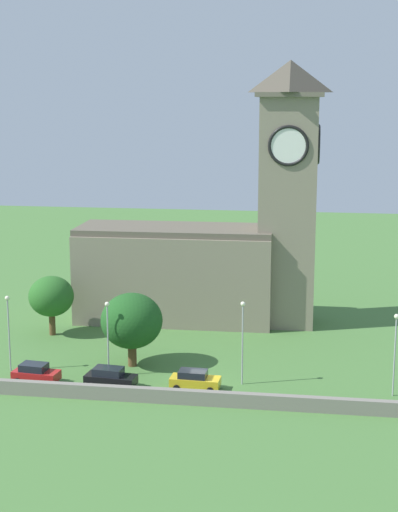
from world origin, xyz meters
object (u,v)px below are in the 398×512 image
(car_yellow, at_px, (195,380))
(streetlamp_west_end, at_px, (8,321))
(streetlamp_central, at_px, (243,330))
(church, at_px, (214,246))
(streetlamp_east_mid, at_px, (395,342))
(car_red, at_px, (36,373))
(tree_riverside_east, at_px, (51,296))
(tree_churchyard, at_px, (132,321))
(car_black, at_px, (110,378))
(streetlamp_west_mid, at_px, (108,327))

(car_yellow, xyz_separation_m, streetlamp_west_end, (-18.35, 2.19, 4.04))
(car_yellow, height_order, streetlamp_central, streetlamp_central)
(church, height_order, streetlamp_east_mid, church)
(car_red, height_order, streetlamp_east_mid, streetlamp_east_mid)
(church, distance_m, tree_riverside_east, 19.60)
(streetlamp_central, distance_m, tree_churchyard, 11.68)
(streetlamp_central, bearing_deg, church, 104.49)
(car_black, relative_size, streetlamp_west_end, 0.64)
(church, relative_size, car_yellow, 6.58)
(car_red, relative_size, tree_churchyard, 0.60)
(tree_riverside_east, bearing_deg, car_red, -76.69)
(church, bearing_deg, car_black, -105.31)
(car_red, relative_size, streetlamp_east_mid, 0.59)
(streetlamp_west_mid, distance_m, tree_churchyard, 3.51)
(church, relative_size, streetlamp_west_end, 4.02)
(car_yellow, relative_size, streetlamp_west_end, 0.61)
(church, relative_size, tree_riverside_east, 4.50)
(tree_churchyard, relative_size, tree_riverside_east, 1.10)
(car_yellow, bearing_deg, church, 93.14)
(car_yellow, distance_m, streetlamp_east_mid, 18.07)
(streetlamp_west_end, height_order, streetlamp_east_mid, streetlamp_east_mid)
(car_red, bearing_deg, streetlamp_east_mid, 3.01)
(car_yellow, bearing_deg, car_red, -177.52)
(car_yellow, bearing_deg, streetlamp_west_end, 173.20)
(streetlamp_east_mid, distance_m, tree_churchyard, 24.99)
(church, bearing_deg, streetlamp_central, -75.51)
(church, bearing_deg, tree_riverside_east, -153.22)
(church, xyz_separation_m, car_red, (-13.52, -23.31, -8.05))
(car_red, height_order, tree_riverside_east, tree_riverside_east)
(streetlamp_east_mid, xyz_separation_m, tree_riverside_east, (-35.83, 13.03, -0.56))
(car_red, bearing_deg, tree_churchyard, 37.74)
(church, distance_m, streetlamp_central, 21.76)
(car_yellow, relative_size, tree_churchyard, 0.62)
(streetlamp_central, bearing_deg, car_red, -172.25)
(car_black, xyz_separation_m, streetlamp_east_mid, (25.23, 1.79, 4.00))
(streetlamp_east_mid, bearing_deg, car_black, -175.93)
(streetlamp_west_end, xyz_separation_m, tree_churchyard, (11.31, 3.15, -0.36))
(car_red, bearing_deg, streetlamp_west_end, 141.71)
(streetlamp_west_end, bearing_deg, tree_churchyard, 15.55)
(car_yellow, relative_size, streetlamp_west_mid, 0.63)
(church, relative_size, streetlamp_west_mid, 4.14)
(church, relative_size, tree_churchyard, 4.10)
(car_black, distance_m, streetlamp_east_mid, 25.60)
(streetlamp_west_end, relative_size, tree_riverside_east, 1.12)
(streetlamp_west_end, distance_m, streetlamp_central, 22.47)
(car_yellow, relative_size, streetlamp_east_mid, 0.61)
(car_yellow, bearing_deg, streetlamp_west_mid, 165.66)
(car_red, distance_m, streetlamp_west_mid, 7.82)
(tree_churchyard, distance_m, tree_riverside_east, 14.22)
(streetlamp_west_mid, bearing_deg, tree_riverside_east, 129.08)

